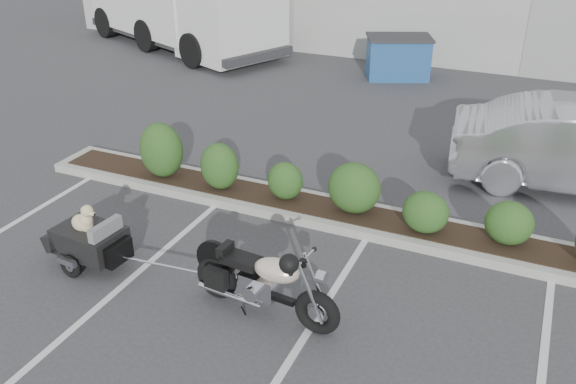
% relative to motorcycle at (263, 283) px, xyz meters
% --- Properties ---
extents(ground, '(90.00, 90.00, 0.00)m').
position_rel_motorcycle_xyz_m(ground, '(-0.55, 0.54, -0.48)').
color(ground, '#38383A').
rests_on(ground, ground).
extents(planter_kerb, '(12.00, 1.00, 0.15)m').
position_rel_motorcycle_xyz_m(planter_kerb, '(0.45, 2.74, -0.41)').
color(planter_kerb, '#9E9E93').
rests_on(planter_kerb, ground).
extents(motorcycle, '(2.10, 0.73, 1.21)m').
position_rel_motorcycle_xyz_m(motorcycle, '(0.00, 0.00, 0.00)').
color(motorcycle, black).
rests_on(motorcycle, ground).
extents(pet_trailer, '(1.69, 0.95, 1.00)m').
position_rel_motorcycle_xyz_m(pet_trailer, '(-2.78, 0.02, -0.06)').
color(pet_trailer, black).
rests_on(pet_trailer, ground).
extents(dumpster, '(2.08, 1.79, 1.15)m').
position_rel_motorcycle_xyz_m(dumpster, '(-1.21, 11.04, 0.10)').
color(dumpster, navy).
rests_on(dumpster, ground).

